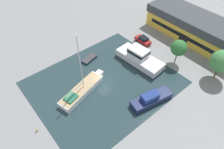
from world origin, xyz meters
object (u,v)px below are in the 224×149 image
Objects in this scene: cabin_boat at (151,99)px; small_dinghy at (90,59)px; warehouse_building at (195,27)px; quay_tree_near_building at (179,48)px; quay_tree_by_water at (222,61)px; parked_car at (143,40)px; motor_cruiser at (139,58)px; sailboat_moored at (82,90)px.

small_dinghy is at bearing -162.86° from cabin_boat.
warehouse_building is 4.43× the size of quay_tree_near_building.
quay_tree_by_water is at bearing 85.89° from cabin_boat.
warehouse_building is at bearing 142.27° from quay_tree_by_water.
quay_tree_near_building is 8.60m from quay_tree_by_water.
small_dinghy is (-3.40, -13.95, -0.60)m from parked_car.
quay_tree_by_water is 15.97m from cabin_boat.
quay_tree_by_water is 0.59× the size of motor_cruiser.
cabin_boat is at bearing 171.05° from small_dinghy.
motor_cruiser is 1.34× the size of cabin_boat.
small_dinghy is 17.23m from cabin_boat.
small_dinghy is at bearing 170.30° from parked_car.
warehouse_building is 32.44m from sailboat_moored.
warehouse_building is 24.90m from cabin_boat.
small_dinghy is at bearing -110.97° from warehouse_building.
quay_tree_near_building is 0.68× the size of cabin_boat.
motor_cruiser is (-2.05, -17.58, -1.66)m from warehouse_building.
parked_car is at bearing 32.72° from motor_cruiser.
parked_car is at bearing -178.43° from quay_tree_near_building.
parked_car reaches higher than small_dinghy.
parked_car is 0.51× the size of cabin_boat.
cabin_boat is (17.14, 1.72, 0.61)m from small_dinghy.
cabin_boat reaches higher than parked_car.
sailboat_moored reaches higher than motor_cruiser.
quay_tree_by_water is at bearing 17.11° from quay_tree_near_building.
sailboat_moored is (-2.98, -32.22, -2.24)m from warehouse_building.
motor_cruiser is (-5.13, -6.30, -2.68)m from quay_tree_near_building.
parked_car is 0.38× the size of motor_cruiser.
sailboat_moored is (-6.07, -20.95, -3.26)m from quay_tree_near_building.
sailboat_moored is at bearing 172.01° from motor_cruiser.
cabin_boat is at bearing -128.34° from motor_cruiser.
sailboat_moored is at bearing -121.31° from quay_tree_by_water.
cabin_boat is (10.11, 8.46, 0.15)m from sailboat_moored.
cabin_boat is at bearing 25.19° from sailboat_moored.
cabin_boat is (7.14, -23.77, -2.09)m from warehouse_building.
cabin_boat is (13.74, -12.23, 0.01)m from parked_car.
warehouse_building is 5.87× the size of parked_car.
small_dinghy is (-13.09, -14.21, -3.72)m from quay_tree_near_building.
cabin_boat is at bearing -72.84° from warehouse_building.
quay_tree_by_water reaches higher than parked_car.
warehouse_building is at bearing 118.11° from cabin_boat.
parked_car is at bearing -119.33° from warehouse_building.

